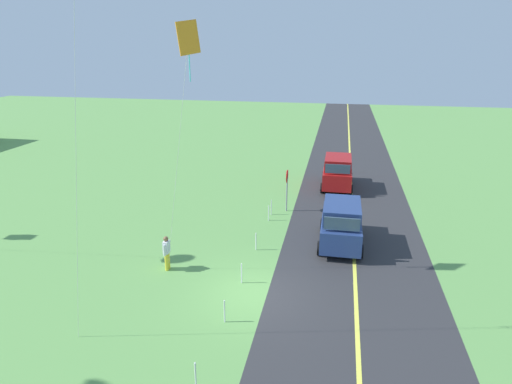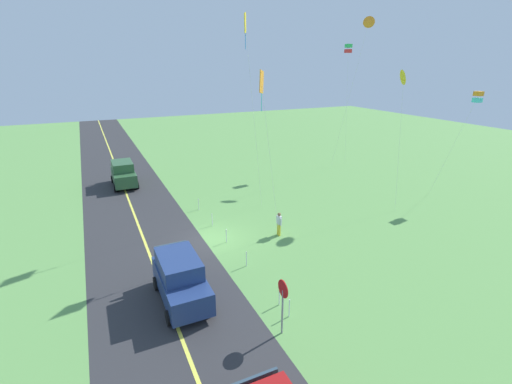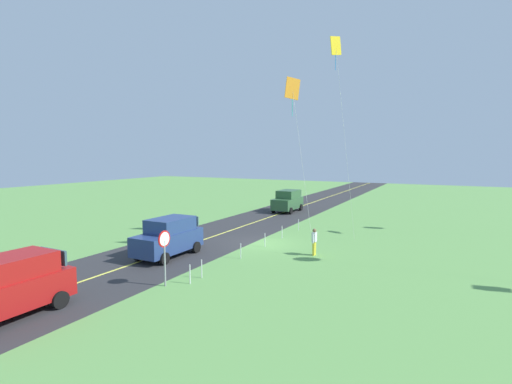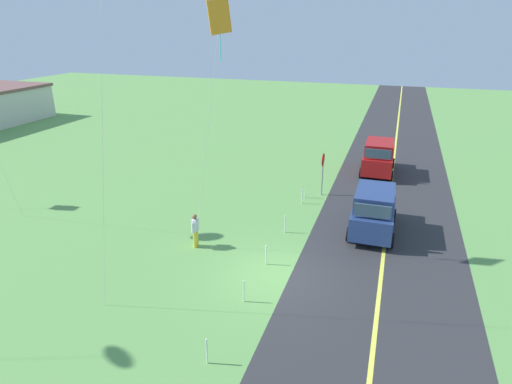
{
  "view_description": "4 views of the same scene",
  "coord_description": "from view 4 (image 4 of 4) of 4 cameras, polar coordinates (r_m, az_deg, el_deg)",
  "views": [
    {
      "loc": [
        -15.0,
        -2.96,
        9.56
      ],
      "look_at": [
        2.39,
        0.41,
        3.51
      ],
      "focal_mm": 30.61,
      "sensor_mm": 36.0,
      "label": 1
    },
    {
      "loc": [
        20.0,
        -6.3,
        10.65
      ],
      "look_at": [
        1.03,
        2.63,
        3.2
      ],
      "focal_mm": 25.19,
      "sensor_mm": 36.0,
      "label": 2
    },
    {
      "loc": [
        22.18,
        11.16,
        5.92
      ],
      "look_at": [
        1.7,
        0.55,
        3.64
      ],
      "focal_mm": 26.4,
      "sensor_mm": 36.0,
      "label": 3
    },
    {
      "loc": [
        -14.65,
        -3.91,
        9.59
      ],
      "look_at": [
        1.72,
        1.46,
        2.84
      ],
      "focal_mm": 30.54,
      "sensor_mm": 36.0,
      "label": 4
    }
  ],
  "objects": [
    {
      "name": "fence_post_0",
      "position": [
        13.86,
        -6.45,
        -20.01
      ],
      "size": [
        0.05,
        0.05,
        0.9
      ],
      "primitive_type": "cylinder",
      "color": "silver",
      "rests_on": "ground"
    },
    {
      "name": "ground_plane",
      "position": [
        17.97,
        2.78,
        -11.06
      ],
      "size": [
        120.0,
        120.0,
        0.1
      ],
      "primitive_type": "cube",
      "color": "#60994C"
    },
    {
      "name": "road_centre_stripe",
      "position": [
        17.5,
        15.82,
        -12.71
      ],
      "size": [
        120.0,
        0.16,
        0.0
      ],
      "primitive_type": "cube",
      "color": "#E5E04C",
      "rests_on": "asphalt_road"
    },
    {
      "name": "fence_post_5",
      "position": [
        25.41,
        6.5,
        0.18
      ],
      "size": [
        0.05,
        0.05,
        0.9
      ],
      "primitive_type": "cylinder",
      "color": "silver",
      "rests_on": "ground"
    },
    {
      "name": "fence_post_4",
      "position": [
        24.57,
        6.05,
        -0.56
      ],
      "size": [
        0.05,
        0.05,
        0.9
      ],
      "primitive_type": "cylinder",
      "color": "silver",
      "rests_on": "ground"
    },
    {
      "name": "fence_post_1",
      "position": [
        16.24,
        -1.62,
        -12.85
      ],
      "size": [
        0.05,
        0.05,
        0.9
      ],
      "primitive_type": "cylinder",
      "color": "silver",
      "rests_on": "ground"
    },
    {
      "name": "fence_post_2",
      "position": [
        18.47,
        1.31,
        -8.25
      ],
      "size": [
        0.05,
        0.05,
        0.9
      ],
      "primitive_type": "cylinder",
      "color": "silver",
      "rests_on": "ground"
    },
    {
      "name": "fence_post_3",
      "position": [
        21.17,
        3.81,
        -4.22
      ],
      "size": [
        0.05,
        0.05,
        0.9
      ],
      "primitive_type": "cylinder",
      "color": "silver",
      "rests_on": "ground"
    },
    {
      "name": "asphalt_road",
      "position": [
        17.51,
        15.82,
        -12.72
      ],
      "size": [
        120.0,
        7.0,
        0.0
      ],
      "primitive_type": "cube",
      "color": "#2D2D30",
      "rests_on": "ground"
    },
    {
      "name": "kite_red_low",
      "position": [
        17.41,
        -4.86,
        21.28
      ],
      "size": [
        0.85,
        1.75,
        10.42
      ],
      "color": "silver",
      "rests_on": "ground"
    },
    {
      "name": "car_parked_east_near",
      "position": [
        30.4,
        15.76,
        4.48
      ],
      "size": [
        4.4,
        2.12,
        2.24
      ],
      "color": "maroon",
      "rests_on": "ground"
    },
    {
      "name": "person_adult_near",
      "position": [
        19.86,
        -7.97,
        -4.88
      ],
      "size": [
        0.58,
        0.22,
        1.6
      ],
      "rotation": [
        0.0,
        0.0,
        3.78
      ],
      "color": "yellow",
      "rests_on": "ground"
    },
    {
      "name": "car_suv_foreground",
      "position": [
        21.69,
        15.17,
        -2.27
      ],
      "size": [
        4.4,
        2.12,
        2.24
      ],
      "color": "navy",
      "rests_on": "ground"
    },
    {
      "name": "stop_sign",
      "position": [
        25.55,
        8.74,
        3.41
      ],
      "size": [
        0.76,
        0.08,
        2.56
      ],
      "color": "gray",
      "rests_on": "ground"
    }
  ]
}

